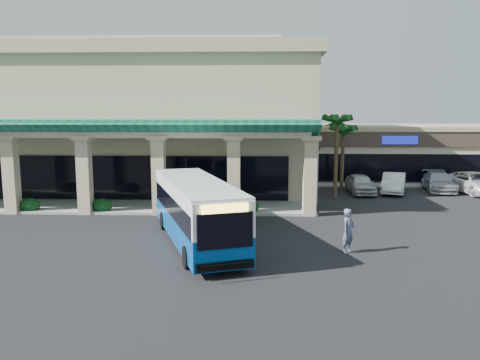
{
  "coord_description": "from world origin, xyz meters",
  "views": [
    {
      "loc": [
        2.84,
        -22.32,
        6.08
      ],
      "look_at": [
        1.89,
        4.65,
        2.2
      ],
      "focal_mm": 35.0,
      "sensor_mm": 36.0,
      "label": 1
    }
  ],
  "objects_px": {
    "car_silver": "(360,184)",
    "car_white": "(394,183)",
    "transit_bus": "(196,212)",
    "car_gray": "(475,183)",
    "car_red": "(439,182)",
    "pedestrian": "(348,231)"
  },
  "relations": [
    {
      "from": "car_silver",
      "to": "car_white",
      "type": "height_order",
      "value": "car_white"
    },
    {
      "from": "car_silver",
      "to": "car_white",
      "type": "distance_m",
      "value": 2.64
    },
    {
      "from": "pedestrian",
      "to": "car_gray",
      "type": "bearing_deg",
      "value": 4.99
    },
    {
      "from": "car_silver",
      "to": "car_white",
      "type": "relative_size",
      "value": 0.94
    },
    {
      "from": "car_silver",
      "to": "car_gray",
      "type": "distance_m",
      "value": 8.75
    },
    {
      "from": "car_silver",
      "to": "transit_bus",
      "type": "bearing_deg",
      "value": -127.81
    },
    {
      "from": "transit_bus",
      "to": "car_white",
      "type": "distance_m",
      "value": 19.63
    },
    {
      "from": "pedestrian",
      "to": "car_white",
      "type": "bearing_deg",
      "value": 21.34
    },
    {
      "from": "car_white",
      "to": "car_gray",
      "type": "relative_size",
      "value": 0.8
    },
    {
      "from": "car_white",
      "to": "car_red",
      "type": "xyz_separation_m",
      "value": [
        3.79,
        1.01,
        -0.03
      ]
    },
    {
      "from": "car_red",
      "to": "car_silver",
      "type": "bearing_deg",
      "value": -158.13
    },
    {
      "from": "transit_bus",
      "to": "pedestrian",
      "type": "relative_size",
      "value": 5.42
    },
    {
      "from": "car_silver",
      "to": "car_gray",
      "type": "relative_size",
      "value": 0.76
    },
    {
      "from": "pedestrian",
      "to": "car_silver",
      "type": "height_order",
      "value": "pedestrian"
    },
    {
      "from": "transit_bus",
      "to": "car_gray",
      "type": "xyz_separation_m",
      "value": [
        19.45,
        14.39,
        -0.68
      ]
    },
    {
      "from": "transit_bus",
      "to": "car_gray",
      "type": "distance_m",
      "value": 24.21
    },
    {
      "from": "transit_bus",
      "to": "car_red",
      "type": "relative_size",
      "value": 2.09
    },
    {
      "from": "pedestrian",
      "to": "car_silver",
      "type": "distance_m",
      "value": 15.83
    },
    {
      "from": "car_gray",
      "to": "transit_bus",
      "type": "bearing_deg",
      "value": -151.86
    },
    {
      "from": "car_silver",
      "to": "pedestrian",
      "type": "bearing_deg",
      "value": -104.63
    },
    {
      "from": "transit_bus",
      "to": "car_silver",
      "type": "distance_m",
      "value": 17.67
    },
    {
      "from": "car_white",
      "to": "transit_bus",
      "type": "bearing_deg",
      "value": -113.93
    }
  ]
}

